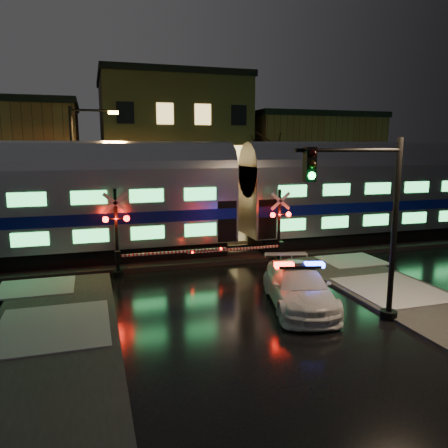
{
  "coord_description": "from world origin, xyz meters",
  "views": [
    {
      "loc": [
        -5.09,
        -17.37,
        5.88
      ],
      "look_at": [
        0.95,
        2.5,
        2.2
      ],
      "focal_mm": 35.0,
      "sensor_mm": 36.0,
      "label": 1
    }
  ],
  "objects_px": {
    "crossing_signal_left": "(125,241)",
    "streetlight": "(79,168)",
    "police_car": "(299,287)",
    "traffic_light": "(370,227)",
    "crossing_signal_right": "(273,235)"
  },
  "relations": [
    {
      "from": "traffic_light",
      "to": "streetlight",
      "type": "relative_size",
      "value": 0.76
    },
    {
      "from": "police_car",
      "to": "crossing_signal_left",
      "type": "distance_m",
      "value": 8.16
    },
    {
      "from": "crossing_signal_right",
      "to": "traffic_light",
      "type": "xyz_separation_m",
      "value": [
        0.09,
        -7.7,
        1.72
      ]
    },
    {
      "from": "police_car",
      "to": "traffic_light",
      "type": "height_order",
      "value": "traffic_light"
    },
    {
      "from": "police_car",
      "to": "streetlight",
      "type": "distance_m",
      "value": 15.11
    },
    {
      "from": "crossing_signal_right",
      "to": "traffic_light",
      "type": "height_order",
      "value": "traffic_light"
    },
    {
      "from": "police_car",
      "to": "crossing_signal_right",
      "type": "xyz_separation_m",
      "value": [
        1.36,
        5.61,
        0.81
      ]
    },
    {
      "from": "police_car",
      "to": "streetlight",
      "type": "height_order",
      "value": "streetlight"
    },
    {
      "from": "crossing_signal_right",
      "to": "streetlight",
      "type": "height_order",
      "value": "streetlight"
    },
    {
      "from": "crossing_signal_left",
      "to": "streetlight",
      "type": "bearing_deg",
      "value": 106.46
    },
    {
      "from": "police_car",
      "to": "crossing_signal_right",
      "type": "height_order",
      "value": "crossing_signal_right"
    },
    {
      "from": "police_car",
      "to": "traffic_light",
      "type": "relative_size",
      "value": 0.9
    },
    {
      "from": "crossing_signal_left",
      "to": "streetlight",
      "type": "distance_m",
      "value": 7.6
    },
    {
      "from": "police_car",
      "to": "streetlight",
      "type": "relative_size",
      "value": 0.69
    },
    {
      "from": "crossing_signal_left",
      "to": "crossing_signal_right",
      "type": "bearing_deg",
      "value": -0.05
    }
  ]
}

